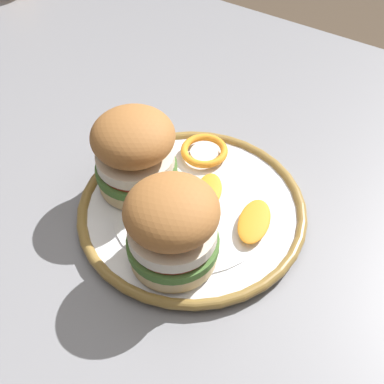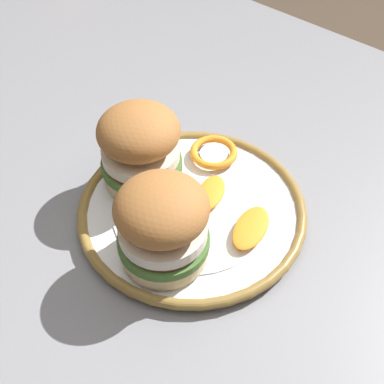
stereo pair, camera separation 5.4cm
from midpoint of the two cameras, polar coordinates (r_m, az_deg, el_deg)
The scene contains 7 objects.
dining_table at distance 0.68m, azimuth 7.00°, elevation -7.94°, with size 1.46×0.88×0.76m.
dinner_plate at distance 0.60m, azimuth 2.59°, elevation -2.12°, with size 0.27×0.27×0.02m.
sandwich_half_left at distance 0.51m, azimuth -0.30°, elevation -3.71°, with size 0.13×0.13×0.10m.
sandwich_half_right at distance 0.58m, azimuth -3.23°, elevation 4.99°, with size 0.13×0.13×0.10m.
orange_peel_curled at distance 0.65m, azimuth 4.85°, elevation 4.34°, with size 0.07×0.07×0.01m.
orange_peel_strip_long at distance 0.57m, azimuth 9.33°, elevation -4.12°, with size 0.05×0.07×0.01m.
orange_peel_strip_short at distance 0.60m, azimuth 4.75°, elevation -0.14°, with size 0.05×0.06×0.01m.
Camera 2 is at (-0.21, 0.33, 1.22)m, focal length 47.56 mm.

